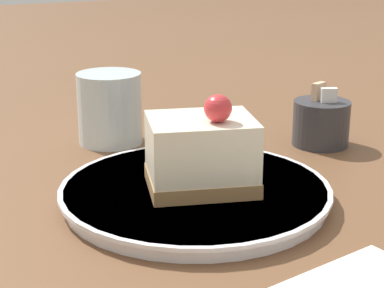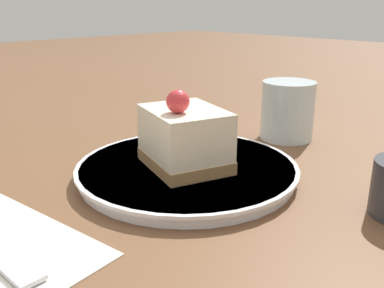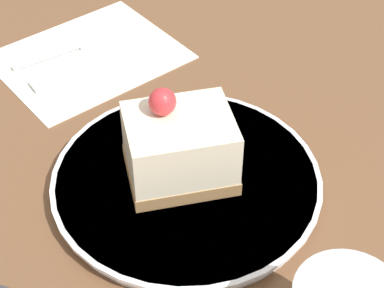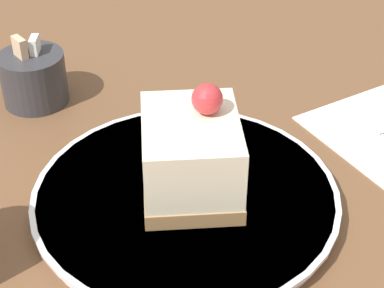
% 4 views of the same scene
% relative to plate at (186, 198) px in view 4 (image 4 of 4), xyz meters
% --- Properties ---
extents(ground_plane, '(4.00, 4.00, 0.00)m').
position_rel_plate_xyz_m(ground_plane, '(-0.03, -0.02, -0.01)').
color(ground_plane, brown).
extents(plate, '(0.27, 0.27, 0.02)m').
position_rel_plate_xyz_m(plate, '(0.00, 0.00, 0.00)').
color(plate, white).
rests_on(plate, ground_plane).
extents(cake_slice, '(0.11, 0.12, 0.10)m').
position_rel_plate_xyz_m(cake_slice, '(0.01, 0.00, 0.04)').
color(cake_slice, '#9E7547').
rests_on(cake_slice, plate).
extents(sugar_bowl, '(0.07, 0.07, 0.08)m').
position_rel_plate_xyz_m(sugar_bowl, '(-0.09, 0.23, 0.02)').
color(sugar_bowl, '#333338').
rests_on(sugar_bowl, ground_plane).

